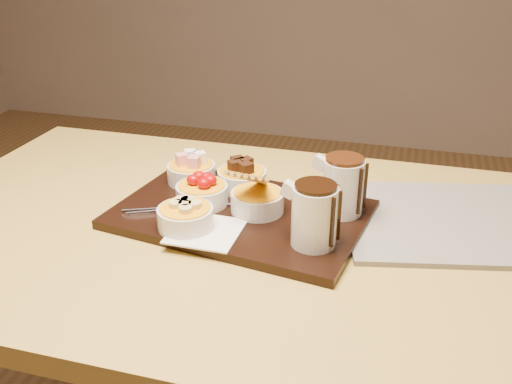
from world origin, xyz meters
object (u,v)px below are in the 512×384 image
(pitcher_milk_chocolate, at_px, (343,187))
(newspaper, at_px, (453,221))
(serving_board, at_px, (241,214))
(pitcher_dark_chocolate, at_px, (314,216))
(bowl_strawberries, at_px, (202,195))
(dining_table, at_px, (217,267))

(pitcher_milk_chocolate, xyz_separation_m, newspaper, (0.20, 0.05, -0.07))
(serving_board, bearing_deg, pitcher_milk_chocolate, 21.80)
(pitcher_dark_chocolate, height_order, pitcher_milk_chocolate, same)
(bowl_strawberries, bearing_deg, dining_table, -43.03)
(pitcher_milk_chocolate, bearing_deg, bowl_strawberries, -163.61)
(pitcher_dark_chocolate, relative_size, pitcher_milk_chocolate, 1.00)
(serving_board, distance_m, pitcher_dark_chocolate, 0.19)
(pitcher_dark_chocolate, height_order, newspaper, pitcher_dark_chocolate)
(bowl_strawberries, bearing_deg, pitcher_dark_chocolate, -21.25)
(pitcher_milk_chocolate, relative_size, newspaper, 0.26)
(serving_board, bearing_deg, dining_table, -136.24)
(dining_table, distance_m, serving_board, 0.12)
(newspaper, bearing_deg, pitcher_milk_chocolate, -179.38)
(dining_table, bearing_deg, serving_board, 35.16)
(serving_board, relative_size, bowl_strawberries, 4.60)
(dining_table, height_order, bowl_strawberries, bowl_strawberries)
(serving_board, height_order, pitcher_milk_chocolate, pitcher_milk_chocolate)
(dining_table, height_order, serving_board, serving_board)
(bowl_strawberries, bearing_deg, serving_board, -5.02)
(dining_table, xyz_separation_m, pitcher_milk_chocolate, (0.22, 0.07, 0.17))
(dining_table, relative_size, bowl_strawberries, 12.00)
(dining_table, relative_size, newspaper, 3.02)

